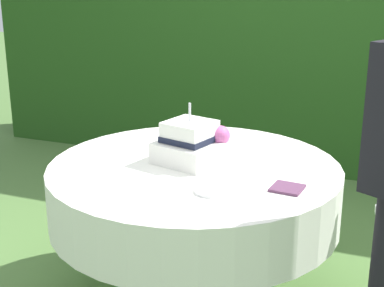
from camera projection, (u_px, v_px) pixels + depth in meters
name	position (u px, v px, depth m)	size (l,w,h in m)	color
foliage_hedge	(299.00, 24.00, 4.70)	(5.54, 0.68, 2.39)	#234C19
cake_table	(194.00, 191.00, 2.75)	(1.41, 1.41, 0.74)	#4C4C51
wedding_cake	(192.00, 143.00, 2.73)	(0.35, 0.35, 0.29)	white
serving_plate_near	(210.00, 191.00, 2.37)	(0.13, 0.13, 0.01)	white
serving_plate_far	(202.00, 142.00, 3.04)	(0.12, 0.12, 0.01)	white
napkin_stack	(287.00, 188.00, 2.41)	(0.13, 0.13, 0.01)	#603856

